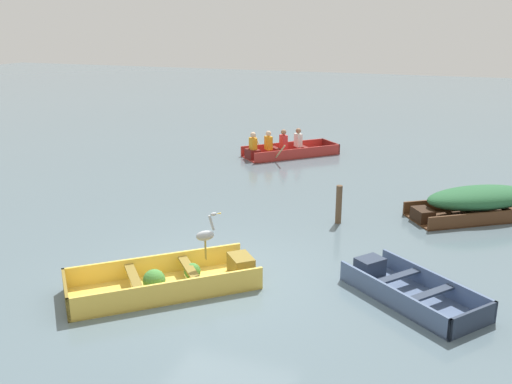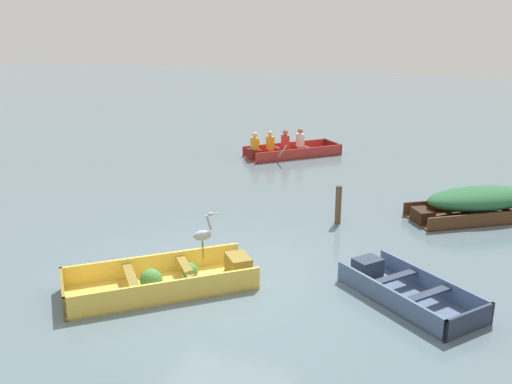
{
  "view_description": "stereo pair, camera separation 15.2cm",
  "coord_description": "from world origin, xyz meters",
  "views": [
    {
      "loc": [
        3.82,
        -8.47,
        4.44
      ],
      "look_at": [
        -0.79,
        4.07,
        0.35
      ],
      "focal_mm": 40.0,
      "sensor_mm": 36.0,
      "label": 1
    },
    {
      "loc": [
        3.96,
        -8.42,
        4.44
      ],
      "look_at": [
        -0.79,
        4.07,
        0.35
      ],
      "focal_mm": 40.0,
      "sensor_mm": 36.0,
      "label": 2
    }
  ],
  "objects": [
    {
      "name": "ground_plane",
      "position": [
        0.0,
        0.0,
        0.0
      ],
      "size": [
        80.0,
        80.0,
        0.0
      ],
      "primitive_type": "plane",
      "color": "slate"
    },
    {
      "name": "skiff_dark_varnish_near_moored",
      "position": [
        4.35,
        5.05,
        0.41
      ],
      "size": [
        3.36,
        2.79,
        0.73
      ],
      "color": "#4C2D19",
      "rests_on": "ground"
    },
    {
      "name": "mooring_post",
      "position": [
        1.38,
        3.54,
        0.44
      ],
      "size": [
        0.14,
        0.14,
        0.88
      ],
      "primitive_type": "cylinder",
      "color": "brown",
      "rests_on": "ground"
    },
    {
      "name": "heron_on_dinghy",
      "position": [
        -0.14,
        -0.2,
        0.89
      ],
      "size": [
        0.39,
        0.36,
        0.84
      ],
      "color": "olive",
      "rests_on": "dinghy_yellow_foreground"
    },
    {
      "name": "rowboat_red_with_crew",
      "position": [
        -1.72,
        9.33,
        0.23
      ],
      "size": [
        3.05,
        3.04,
        0.91
      ],
      "color": "#AD2D28",
      "rests_on": "ground"
    },
    {
      "name": "skiff_slate_blue_mid_moored",
      "position": [
        3.22,
        0.42,
        0.13
      ],
      "size": [
        2.54,
        2.31,
        0.36
      ],
      "color": "#475B7F",
      "rests_on": "ground"
    },
    {
      "name": "dinghy_yellow_foreground",
      "position": [
        -0.6,
        -0.66,
        0.15
      ],
      "size": [
        3.18,
        2.99,
        0.42
      ],
      "color": "#E5BC47",
      "rests_on": "ground"
    }
  ]
}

